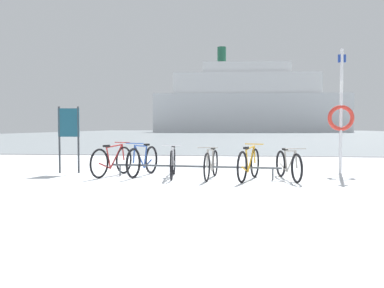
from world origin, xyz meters
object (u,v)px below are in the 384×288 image
Objects in this scene: bicycle_0 at (112,161)px; info_sign at (69,129)px; bicycle_2 at (173,162)px; ferry_ship at (248,104)px; bicycle_5 at (288,165)px; bicycle_1 at (143,161)px; bicycle_3 at (211,164)px; bicycle_4 at (249,164)px; rescue_post at (341,114)px.

bicycle_0 is 1.63m from info_sign.
bicycle_0 is at bearing 176.86° from bicycle_2.
ferry_ship is at bearing 84.66° from info_sign.
bicycle_2 is 2.75m from bicycle_5.
bicycle_1 reaches higher than bicycle_5.
bicycle_3 is 1.01× the size of bicycle_4.
rescue_post reaches higher than bicycle_2.
bicycle_5 is at bearing -0.76° from bicycle_3.
ferry_ship is (3.62, 80.39, 5.98)m from bicycle_3.
rescue_post is (2.41, 1.47, 1.18)m from bicycle_4.
bicycle_5 is at bearing 8.22° from bicycle_4.
rescue_post reaches higher than bicycle_0.
bicycle_0 reaches higher than bicycle_5.
bicycle_0 is at bearing -169.86° from rescue_post.
ferry_ship reaches higher than rescue_post.
rescue_post is 79.22m from ferry_ship.
info_sign is 0.04× the size of ferry_ship.
rescue_post is (5.79, 1.03, 1.18)m from bicycle_0.
bicycle_1 is 5.25m from rescue_post.
bicycle_3 is 0.53× the size of rescue_post.
bicycle_3 reaches higher than bicycle_5.
bicycle_3 is at bearing -11.80° from bicycle_2.
bicycle_3 is at bearing -11.30° from info_sign.
bicycle_1 reaches higher than bicycle_3.
bicycle_4 reaches higher than bicycle_3.
bicycle_0 is 6.00m from rescue_post.
bicycle_3 is at bearing 169.99° from bicycle_4.
bicycle_3 is 0.89m from bicycle_4.
bicycle_3 is at bearing 179.24° from bicycle_5.
bicycle_0 is 3.40m from bicycle_4.
ferry_ship is (5.35, 80.03, 5.95)m from bicycle_1.
info_sign is at bearing 172.01° from bicycle_5.
bicycle_0 is 2.51m from bicycle_3.
rescue_post is at bearing 41.70° from bicycle_5.
bicycle_0 is 4.29m from bicycle_5.
bicycle_2 is at bearing -93.26° from ferry_ship.
ferry_ship is (1.83, 80.41, 5.99)m from bicycle_5.
bicycle_1 is 1.77m from bicycle_3.
bicycle_4 is at bearing -11.06° from info_sign.
ferry_ship is at bearing 87.42° from bicycle_3.
info_sign is (-1.33, 0.48, 0.80)m from bicycle_0.
ferry_ship is at bearing 86.17° from bicycle_1.
ferry_ship reaches higher than bicycle_3.
bicycle_4 is at bearing -11.18° from bicycle_1.
info_sign is 7.15m from rescue_post.
bicycle_5 is (2.74, -0.22, -0.02)m from bicycle_2.
ferry_ship reaches higher than info_sign.
bicycle_1 is 0.97× the size of bicycle_2.
bicycle_4 is at bearing -171.78° from bicycle_5.
ferry_ship is at bearing 85.64° from bicycle_0.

